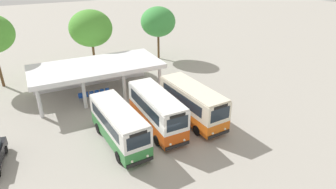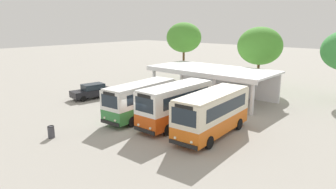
{
  "view_description": "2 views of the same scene",
  "coord_description": "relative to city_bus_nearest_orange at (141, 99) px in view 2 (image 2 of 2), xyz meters",
  "views": [
    {
      "loc": [
        -7.78,
        -16.69,
        13.47
      ],
      "look_at": [
        2.53,
        3.57,
        2.56
      ],
      "focal_mm": 30.31,
      "sensor_mm": 36.0,
      "label": 1
    },
    {
      "loc": [
        16.01,
        -15.71,
        8.24
      ],
      "look_at": [
        -0.41,
        3.22,
        2.26
      ],
      "focal_mm": 32.27,
      "sensor_mm": 36.0,
      "label": 2
    }
  ],
  "objects": [
    {
      "name": "ground_plane",
      "position": [
        2.58,
        -2.08,
        -1.73
      ],
      "size": [
        180.0,
        180.0,
        0.0
      ],
      "primitive_type": "plane",
      "color": "#A39E93"
    },
    {
      "name": "city_bus_second_in_row",
      "position": [
        3.53,
        0.54,
        0.12
      ],
      "size": [
        2.38,
        7.45,
        3.36
      ],
      "color": "black",
      "rests_on": "ground"
    },
    {
      "name": "waiting_chair_far_end_seat",
      "position": [
        1.56,
        8.99,
        -1.21
      ],
      "size": [
        0.46,
        0.46,
        0.86
      ],
      "color": "slate",
      "rests_on": "ground"
    },
    {
      "name": "roadside_tree_behind_canopy",
      "position": [
        2.47,
        18.16,
        3.69
      ],
      "size": [
        5.49,
        5.49,
        7.76
      ],
      "color": "brown",
      "rests_on": "ground"
    },
    {
      "name": "waiting_chair_end_by_column",
      "position": [
        -1.3,
        9.0,
        -1.21
      ],
      "size": [
        0.46,
        0.46,
        0.86
      ],
      "color": "slate",
      "rests_on": "ground"
    },
    {
      "name": "litter_bin_apron",
      "position": [
        -1.53,
        -7.66,
        -1.28
      ],
      "size": [
        0.49,
        0.49,
        0.9
      ],
      "color": "#3F3F47",
      "rests_on": "ground"
    },
    {
      "name": "waiting_chair_fourth_seat",
      "position": [
        0.41,
        8.93,
        -1.21
      ],
      "size": [
        0.46,
        0.46,
        0.86
      ],
      "color": "slate",
      "rests_on": "ground"
    },
    {
      "name": "city_bus_nearest_orange",
      "position": [
        0.0,
        0.0,
        0.0
      ],
      "size": [
        2.71,
        7.57,
        3.12
      ],
      "color": "black",
      "rests_on": "ground"
    },
    {
      "name": "city_bus_middle_cream",
      "position": [
        7.06,
        0.51,
        0.09
      ],
      "size": [
        2.83,
        7.84,
        3.29
      ],
      "color": "black",
      "rests_on": "ground"
    },
    {
      "name": "waiting_chair_middle_seat",
      "position": [
        -0.16,
        8.91,
        -1.21
      ],
      "size": [
        0.46,
        0.46,
        0.86
      ],
      "color": "slate",
      "rests_on": "ground"
    },
    {
      "name": "waiting_chair_fifth_seat",
      "position": [
        0.98,
        9.0,
        -1.21
      ],
      "size": [
        0.46,
        0.46,
        0.86
      ],
      "color": "slate",
      "rests_on": "ground"
    },
    {
      "name": "waiting_chair_second_from_end",
      "position": [
        -0.73,
        9.04,
        -1.21
      ],
      "size": [
        0.46,
        0.46,
        0.86
      ],
      "color": "slate",
      "rests_on": "ground"
    },
    {
      "name": "terminal_canopy",
      "position": [
        0.88,
        10.57,
        0.96
      ],
      "size": [
        13.55,
        6.47,
        3.4
      ],
      "color": "silver",
      "rests_on": "ground"
    },
    {
      "name": "roadside_tree_west_of_canopy",
      "position": [
        -8.58,
        17.02,
        4.42
      ],
      "size": [
        5.01,
        5.01,
        8.3
      ],
      "color": "brown",
      "rests_on": "ground"
    },
    {
      "name": "parked_car_flank",
      "position": [
        -9.28,
        1.39,
        -0.9
      ],
      "size": [
        2.44,
        4.64,
        1.62
      ],
      "color": "black",
      "rests_on": "ground"
    }
  ]
}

